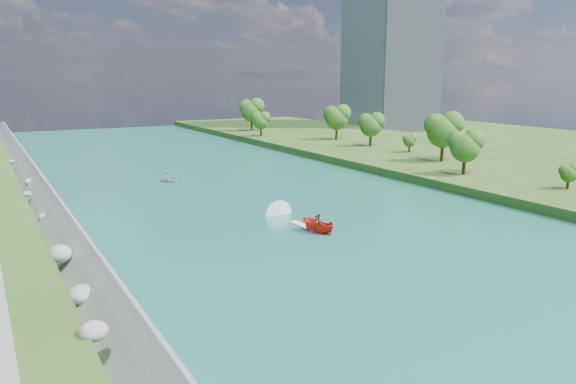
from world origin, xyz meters
TOP-DOWN VIEW (x-y plane):
  - ground at (0.00, 0.00)m, footprint 260.00×260.00m
  - river_water at (0.00, 20.00)m, footprint 55.00×240.00m
  - berm_east at (49.50, 20.00)m, footprint 44.00×240.00m
  - riprap_bank at (-25.86, 19.12)m, footprint 4.24×236.00m
  - office_tower at (82.50, 95.00)m, footprint 22.00×22.00m
  - trees_east at (40.49, 32.86)m, footprint 17.62×143.55m
  - motorboat at (-0.24, 6.30)m, footprint 3.60×19.01m
  - raft at (-5.55, 41.37)m, footprint 3.24×3.82m

SIDE VIEW (x-z plane):
  - ground at x=0.00m, z-range 0.00..0.00m
  - river_water at x=0.00m, z-range 0.00..0.10m
  - raft at x=-5.55m, z-range -0.30..1.24m
  - berm_east at x=49.50m, z-range 0.00..1.50m
  - motorboat at x=-0.24m, z-range -0.23..1.79m
  - riprap_bank at x=-25.86m, z-range -0.38..4.01m
  - trees_east at x=40.49m, z-range 0.91..11.44m
  - office_tower at x=82.50m, z-range 0.00..60.00m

